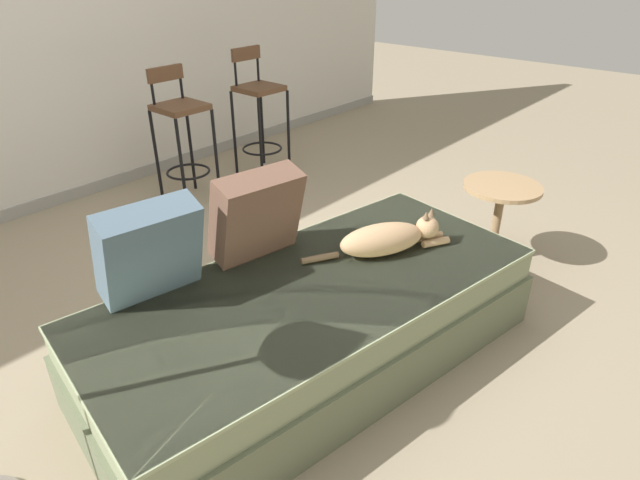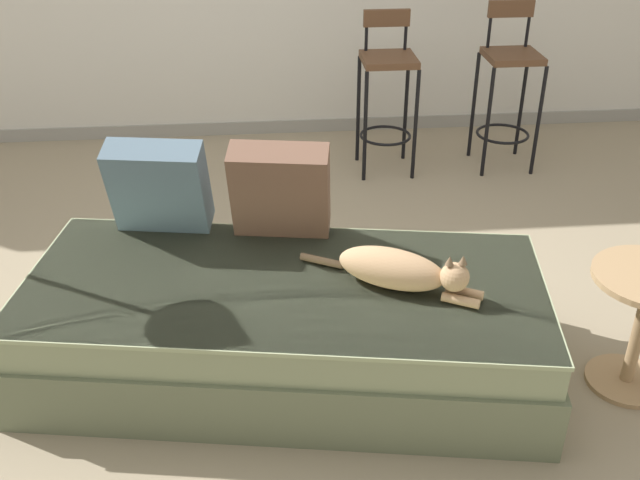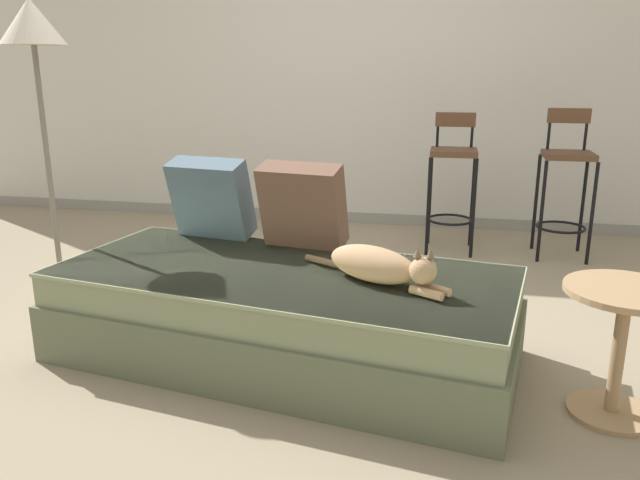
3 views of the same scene
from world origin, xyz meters
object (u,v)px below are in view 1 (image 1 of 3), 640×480
Objects in this scene: couch at (315,322)px; side_table at (498,213)px; cat at (388,238)px; bar_stool_by_doorway at (259,107)px; throw_pillow_middle at (256,215)px; bar_stool_near_window at (182,128)px; throw_pillow_corner at (149,251)px.

couch is 1.38m from side_table.
cat is 0.66× the size of bar_stool_by_doorway.
cat is 2.26m from bar_stool_by_doorway.
throw_pillow_middle reaches higher than cat.
cat is 2.03m from bar_stool_near_window.
cat is at bearing -45.85° from throw_pillow_middle.
throw_pillow_middle is 1.50m from side_table.
couch is at bearing 170.07° from cat.
side_table is at bearing -93.47° from bar_stool_by_doorway.
bar_stool_by_doorway reaches higher than cat.
couch is 2.23× the size of bar_stool_near_window.
cat is 1.29× the size of side_table.
throw_pillow_middle is 0.66× the size of cat.
throw_pillow_corner is (-0.50, 0.45, 0.42)m from couch.
bar_stool_near_window is 0.76m from bar_stool_by_doorway.
side_table is at bearing -73.81° from bar_stool_near_window.
bar_stool_near_window reaches higher than throw_pillow_middle.
throw_pillow_middle is at bearing 156.27° from side_table.
couch is at bearing -42.07° from throw_pillow_corner.
throw_pillow_middle reaches higher than couch.
bar_stool_near_window is (0.72, 1.56, -0.07)m from throw_pillow_middle.
couch is 2.09m from bar_stool_near_window.
cat is at bearing -29.37° from throw_pillow_corner.
cat is (0.43, -0.08, 0.28)m from couch.
cat reaches higher than side_table.
bar_stool_by_doorway is (1.05, 2.00, 0.06)m from cat.
bar_stool_by_doorway is at bearing 36.73° from throw_pillow_corner.
throw_pillow_corner is 0.45× the size of bar_stool_near_window.
throw_pillow_corner reaches higher than cat.
couch is 4.22× the size of side_table.
bar_stool_near_window reaches higher than side_table.
bar_stool_by_doorway reaches higher than throw_pillow_middle.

